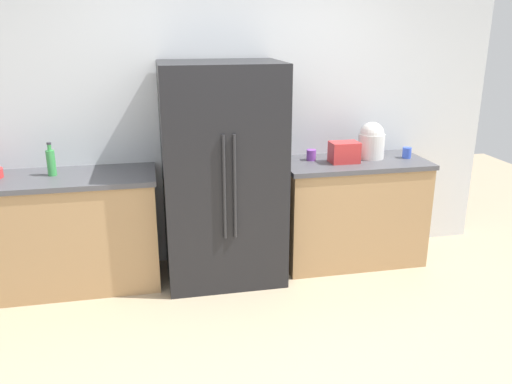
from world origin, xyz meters
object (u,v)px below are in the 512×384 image
at_px(refrigerator, 223,175).
at_px(cup_b, 407,153).
at_px(bottle_a, 51,162).
at_px(rice_cooker, 371,141).
at_px(toaster, 344,152).
at_px(cup_a, 311,155).

distance_m(refrigerator, cup_b, 1.66).
bearing_deg(bottle_a, rice_cooker, 0.47).
bearing_deg(bottle_a, cup_b, -0.87).
bearing_deg(toaster, rice_cooker, 19.52).
distance_m(bottle_a, cup_a, 2.14).
height_order(toaster, rice_cooker, rice_cooker).
height_order(bottle_a, cup_b, bottle_a).
bearing_deg(rice_cooker, cup_b, -12.13).
bearing_deg(cup_b, refrigerator, -177.75).
bearing_deg(bottle_a, refrigerator, -4.76).
xyz_separation_m(bottle_a, cup_a, (2.13, 0.05, -0.06)).
height_order(refrigerator, cup_b, refrigerator).
bearing_deg(rice_cooker, toaster, -160.48).
bearing_deg(toaster, cup_a, 152.62).
distance_m(toaster, cup_b, 0.61).
distance_m(toaster, rice_cooker, 0.31).
distance_m(rice_cooker, cup_b, 0.34).
relative_size(rice_cooker, cup_b, 3.40).
xyz_separation_m(refrigerator, toaster, (1.06, 0.03, 0.13)).
height_order(toaster, bottle_a, bottle_a).
bearing_deg(cup_a, bottle_a, -178.66).
distance_m(toaster, cup_a, 0.29).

